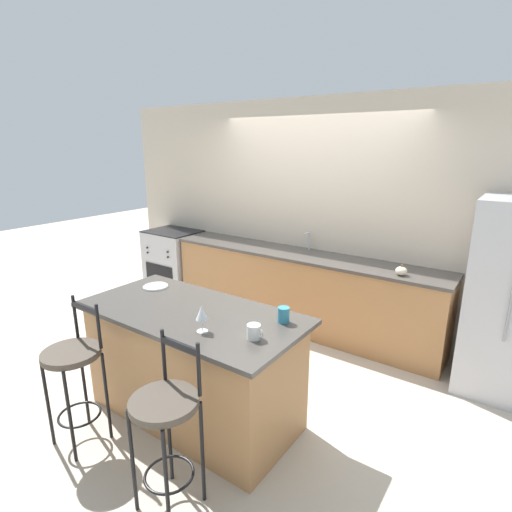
# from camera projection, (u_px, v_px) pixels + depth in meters

# --- Properties ---
(ground_plane) EXTENTS (18.00, 18.00, 0.00)m
(ground_plane) POSITION_uv_depth(u_px,v_px,m) (284.00, 336.00, 4.69)
(ground_plane) COLOR beige
(wall_back) EXTENTS (6.00, 0.07, 2.70)m
(wall_back) POSITION_uv_depth(u_px,v_px,m) (314.00, 215.00, 4.83)
(wall_back) COLOR beige
(wall_back) RESTS_ON ground_plane
(back_counter) EXTENTS (3.42, 0.62, 0.94)m
(back_counter) POSITION_uv_depth(u_px,v_px,m) (300.00, 290.00, 4.84)
(back_counter) COLOR #A87547
(back_counter) RESTS_ON ground_plane
(sink_faucet) EXTENTS (0.02, 0.13, 0.22)m
(sink_faucet) POSITION_uv_depth(u_px,v_px,m) (309.00, 239.00, 4.82)
(sink_faucet) COLOR #ADAFB5
(sink_faucet) RESTS_ON back_counter
(kitchen_island) EXTENTS (1.82, 0.89, 0.93)m
(kitchen_island) POSITION_uv_depth(u_px,v_px,m) (193.00, 364.00, 3.22)
(kitchen_island) COLOR #A87547
(kitchen_island) RESTS_ON ground_plane
(oven_range) EXTENTS (0.76, 0.64, 0.95)m
(oven_range) POSITION_uv_depth(u_px,v_px,m) (175.00, 262.00, 5.98)
(oven_range) COLOR #B7B7BC
(oven_range) RESTS_ON ground_plane
(bar_stool_near) EXTENTS (0.41, 0.41, 1.10)m
(bar_stool_near) POSITION_uv_depth(u_px,v_px,m) (74.00, 368.00, 2.88)
(bar_stool_near) COLOR black
(bar_stool_near) RESTS_ON ground_plane
(bar_stool_far) EXTENTS (0.41, 0.41, 1.10)m
(bar_stool_far) POSITION_uv_depth(u_px,v_px,m) (166.00, 419.00, 2.34)
(bar_stool_far) COLOR black
(bar_stool_far) RESTS_ON ground_plane
(dinner_plate) EXTENTS (0.22, 0.22, 0.02)m
(dinner_plate) POSITION_uv_depth(u_px,v_px,m) (156.00, 286.00, 3.59)
(dinner_plate) COLOR white
(dinner_plate) RESTS_ON kitchen_island
(wine_glass) EXTENTS (0.08, 0.08, 0.19)m
(wine_glass) POSITION_uv_depth(u_px,v_px,m) (202.00, 313.00, 2.71)
(wine_glass) COLOR white
(wine_glass) RESTS_ON kitchen_island
(coffee_mug) EXTENTS (0.13, 0.09, 0.10)m
(coffee_mug) POSITION_uv_depth(u_px,v_px,m) (254.00, 332.00, 2.63)
(coffee_mug) COLOR white
(coffee_mug) RESTS_ON kitchen_island
(tumbler_cup) EXTENTS (0.09, 0.09, 0.11)m
(tumbler_cup) POSITION_uv_depth(u_px,v_px,m) (284.00, 315.00, 2.88)
(tumbler_cup) COLOR teal
(tumbler_cup) RESTS_ON kitchen_island
(pumpkin_decoration) EXTENTS (0.11, 0.11, 0.11)m
(pumpkin_decoration) POSITION_uv_depth(u_px,v_px,m) (401.00, 271.00, 3.90)
(pumpkin_decoration) COLOR beige
(pumpkin_decoration) RESTS_ON back_counter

